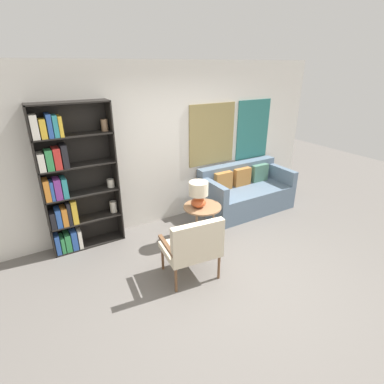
{
  "coord_description": "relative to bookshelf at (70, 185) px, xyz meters",
  "views": [
    {
      "loc": [
        -2.1,
        -2.47,
        2.64
      ],
      "look_at": [
        -0.04,
        1.0,
        0.9
      ],
      "focal_mm": 28.0,
      "sensor_mm": 36.0,
      "label": 1
    }
  ],
  "objects": [
    {
      "name": "ground_plane",
      "position": [
        1.58,
        -1.85,
        -1.03
      ],
      "size": [
        14.0,
        14.0,
        0.0
      ],
      "primitive_type": "plane",
      "color": "#66605B"
    },
    {
      "name": "wall_back",
      "position": [
        1.63,
        0.18,
        0.32
      ],
      "size": [
        6.4,
        0.08,
        2.7
      ],
      "color": "silver",
      "rests_on": "ground_plane"
    },
    {
      "name": "armchair",
      "position": [
        1.14,
        -1.56,
        -0.51
      ],
      "size": [
        0.75,
        0.64,
        0.89
      ],
      "color": "brown",
      "rests_on": "ground_plane"
    },
    {
      "name": "couch",
      "position": [
        3.08,
        -0.26,
        -0.7
      ],
      "size": [
        1.75,
        0.85,
        0.86
      ],
      "color": "slate",
      "rests_on": "ground_plane"
    },
    {
      "name": "table_lamp",
      "position": [
        1.72,
        -0.74,
        -0.22
      ],
      "size": [
        0.3,
        0.3,
        0.42
      ],
      "color": "#C65128",
      "rests_on": "side_table"
    },
    {
      "name": "side_table",
      "position": [
        1.78,
        -0.76,
        -0.52
      ],
      "size": [
        0.6,
        0.6,
        0.57
      ],
      "color": "#99704C",
      "rests_on": "ground_plane"
    },
    {
      "name": "bookshelf",
      "position": [
        0.0,
        0.0,
        0.0
      ],
      "size": [
        1.06,
        0.3,
        2.18
      ],
      "color": "black",
      "rests_on": "ground_plane"
    }
  ]
}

